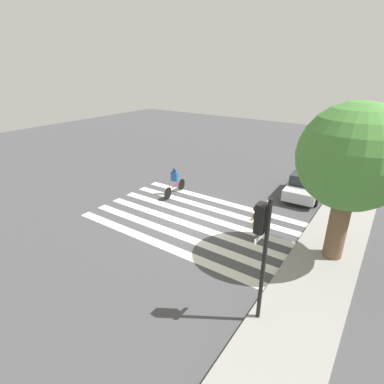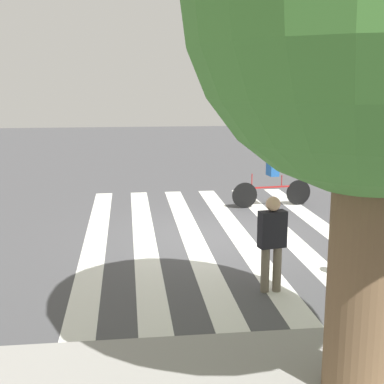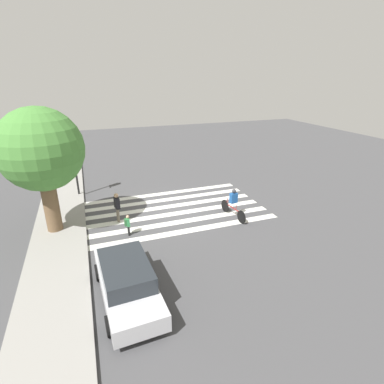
{
  "view_description": "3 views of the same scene",
  "coord_description": "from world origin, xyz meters",
  "px_view_note": "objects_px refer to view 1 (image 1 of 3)",
  "views": [
    {
      "loc": [
        10.96,
        7.54,
        7.15
      ],
      "look_at": [
        -0.63,
        -0.47,
        1.17
      ],
      "focal_mm": 28.0,
      "sensor_mm": 36.0,
      "label": 1
    },
    {
      "loc": [
        1.94,
        11.45,
        3.41
      ],
      "look_at": [
        0.59,
        0.45,
        1.12
      ],
      "focal_mm": 50.0,
      "sensor_mm": 36.0,
      "label": 2
    },
    {
      "loc": [
        -15.27,
        4.56,
        7.36
      ],
      "look_at": [
        -1.0,
        -0.65,
        1.38
      ],
      "focal_mm": 28.0,
      "sensor_mm": 36.0,
      "label": 3
    }
  ],
  "objects_px": {
    "pedestrian_child_with_backpack": "(259,218)",
    "car_parked_dark_suv": "(307,183)",
    "traffic_light": "(262,238)",
    "cyclist_far_lane": "(175,181)",
    "pedestrian_adult_tall_backpack": "(267,209)",
    "street_tree": "(352,159)"
  },
  "relations": [
    {
      "from": "traffic_light",
      "to": "pedestrian_child_with_backpack",
      "type": "relative_size",
      "value": 2.52
    },
    {
      "from": "cyclist_far_lane",
      "to": "car_parked_dark_suv",
      "type": "relative_size",
      "value": 0.49
    },
    {
      "from": "pedestrian_child_with_backpack",
      "to": "street_tree",
      "type": "bearing_deg",
      "value": 80.7
    },
    {
      "from": "pedestrian_child_with_backpack",
      "to": "cyclist_far_lane",
      "type": "distance_m",
      "value": 6.23
    },
    {
      "from": "traffic_light",
      "to": "street_tree",
      "type": "relative_size",
      "value": 0.66
    },
    {
      "from": "cyclist_far_lane",
      "to": "car_parked_dark_suv",
      "type": "distance_m",
      "value": 7.84
    },
    {
      "from": "street_tree",
      "to": "car_parked_dark_suv",
      "type": "height_order",
      "value": "street_tree"
    },
    {
      "from": "traffic_light",
      "to": "pedestrian_child_with_backpack",
      "type": "distance_m",
      "value": 5.26
    },
    {
      "from": "street_tree",
      "to": "pedestrian_adult_tall_backpack",
      "type": "xyz_separation_m",
      "value": [
        -1.59,
        -3.37,
        -3.52
      ]
    },
    {
      "from": "traffic_light",
      "to": "car_parked_dark_suv",
      "type": "height_order",
      "value": "traffic_light"
    },
    {
      "from": "street_tree",
      "to": "pedestrian_child_with_backpack",
      "type": "relative_size",
      "value": 3.81
    },
    {
      "from": "cyclist_far_lane",
      "to": "pedestrian_adult_tall_backpack",
      "type": "bearing_deg",
      "value": 83.51
    },
    {
      "from": "pedestrian_child_with_backpack",
      "to": "car_parked_dark_suv",
      "type": "distance_m",
      "value": 6.15
    },
    {
      "from": "pedestrian_adult_tall_backpack",
      "to": "car_parked_dark_suv",
      "type": "height_order",
      "value": "car_parked_dark_suv"
    },
    {
      "from": "pedestrian_adult_tall_backpack",
      "to": "traffic_light",
      "type": "bearing_deg",
      "value": -162.11
    },
    {
      "from": "traffic_light",
      "to": "pedestrian_adult_tall_backpack",
      "type": "distance_m",
      "value": 6.94
    },
    {
      "from": "traffic_light",
      "to": "street_tree",
      "type": "distance_m",
      "value": 5.0
    },
    {
      "from": "street_tree",
      "to": "car_parked_dark_suv",
      "type": "bearing_deg",
      "value": -156.18
    },
    {
      "from": "pedestrian_child_with_backpack",
      "to": "cyclist_far_lane",
      "type": "xyz_separation_m",
      "value": [
        -1.66,
        -6.0,
        -0.04
      ]
    },
    {
      "from": "pedestrian_child_with_backpack",
      "to": "car_parked_dark_suv",
      "type": "relative_size",
      "value": 0.35
    },
    {
      "from": "traffic_light",
      "to": "pedestrian_adult_tall_backpack",
      "type": "height_order",
      "value": "traffic_light"
    },
    {
      "from": "traffic_light",
      "to": "cyclist_far_lane",
      "type": "relative_size",
      "value": 1.77
    }
  ]
}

